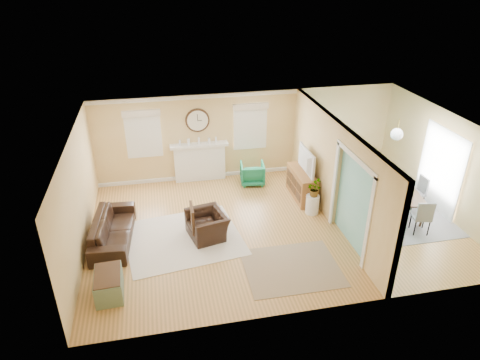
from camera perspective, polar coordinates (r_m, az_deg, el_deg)
name	(u,v)px	position (r m, az deg, el deg)	size (l,w,h in m)	color
floor	(273,225)	(10.87, 4.48, -5.96)	(9.00, 9.00, 0.00)	olive
wall_back	(248,134)	(12.87, 1.09, 6.14)	(9.00, 0.02, 2.60)	tan
wall_front	(321,254)	(7.82, 10.81, -9.73)	(9.00, 0.02, 2.60)	tan
wall_left	(78,198)	(10.04, -20.81, -2.21)	(0.02, 6.00, 2.60)	tan
wall_right	(444,163)	(12.18, 25.56, 2.08)	(0.02, 6.00, 2.60)	tan
ceiling	(278,127)	(9.69, 5.03, 7.01)	(9.00, 6.00, 0.02)	white
partition	(331,166)	(10.91, 12.00, 1.81)	(0.17, 6.00, 2.60)	tan
fireplace	(200,161)	(12.81, -5.39, 2.50)	(1.70, 0.30, 1.17)	white
wall_clock	(197,120)	(12.42, -5.69, 7.92)	(0.70, 0.07, 0.70)	#422917
window_left	(143,131)	(12.43, -12.80, 6.43)	(1.05, 0.13, 1.42)	white
window_right	(250,123)	(12.71, 1.37, 7.59)	(1.05, 0.13, 1.42)	white
french_doors	(441,170)	(12.23, 25.21, 1.22)	(0.06, 1.70, 2.20)	white
pendant	(397,134)	(11.03, 20.17, 5.75)	(0.30, 0.30, 0.55)	gold
rug_cream	(183,238)	(10.42, -7.56, -7.71)	(2.66, 2.30, 0.01)	silver
rug_jute	(292,268)	(9.52, 6.90, -11.53)	(2.03, 1.66, 0.01)	#947E62
rug_grey	(393,209)	(12.16, 19.75, -3.72)	(2.48, 3.11, 0.01)	gray
sofa	(113,229)	(10.54, -16.57, -6.30)	(2.14, 0.84, 0.62)	black
eames_chair	(207,225)	(10.29, -4.38, -5.97)	(0.96, 0.84, 0.62)	black
green_chair	(252,173)	(12.65, 1.65, 0.90)	(0.68, 0.70, 0.64)	#1B6A4B
trunk	(109,284)	(9.06, -17.08, -13.13)	(0.56, 0.88, 0.49)	gray
credenza	(301,184)	(11.97, 8.19, -0.59)	(0.47, 1.37, 0.80)	olive
tv	(303,161)	(11.65, 8.34, 2.56)	(1.14, 0.15, 0.65)	black
garden_stool	(312,204)	(11.35, 9.63, -3.21)	(0.35, 0.35, 0.51)	white
potted_plant	(314,188)	(11.12, 9.81, -1.10)	(0.39, 0.34, 0.44)	#337F33
dining_table	(395,199)	(12.01, 19.98, -2.42)	(1.83, 1.02, 0.64)	#422917
dining_chair_n	(376,174)	(12.72, 17.73, 0.71)	(0.41, 0.41, 0.90)	gray
dining_chair_s	(422,213)	(11.17, 23.09, -4.11)	(0.48, 0.48, 0.91)	gray
dining_chair_w	(373,197)	(11.53, 17.31, -2.14)	(0.39, 0.39, 0.88)	white
dining_chair_e	(417,190)	(12.25, 22.47, -1.23)	(0.39, 0.39, 0.89)	gray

